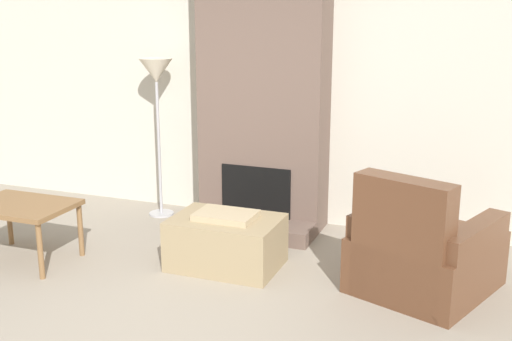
% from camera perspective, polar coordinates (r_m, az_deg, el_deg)
% --- Properties ---
extents(ground_plane, '(24.00, 24.00, 0.00)m').
position_cam_1_polar(ground_plane, '(4.30, -10.87, -14.47)').
color(ground_plane, gray).
extents(wall_back, '(8.28, 0.06, 2.60)m').
position_cam_1_polar(wall_back, '(6.20, 1.43, 7.43)').
color(wall_back, beige).
rests_on(wall_back, ground_plane).
extents(fireplace, '(1.19, 0.75, 2.60)m').
position_cam_1_polar(fireplace, '(5.97, 0.63, 6.58)').
color(fireplace, brown).
rests_on(fireplace, ground_plane).
extents(ottoman, '(0.86, 0.61, 0.46)m').
position_cam_1_polar(ottoman, '(5.21, -2.67, -6.31)').
color(ottoman, '#998460').
rests_on(ottoman, ground_plane).
extents(armchair, '(1.15, 1.22, 0.93)m').
position_cam_1_polar(armchair, '(4.90, 14.49, -7.33)').
color(armchair, brown).
rests_on(armchair, ground_plane).
extents(side_table, '(0.83, 0.59, 0.49)m').
position_cam_1_polar(side_table, '(5.59, -20.13, -3.34)').
color(side_table, brown).
rests_on(side_table, ground_plane).
extents(floor_lamp_left, '(0.33, 0.33, 1.57)m').
position_cam_1_polar(floor_lamp_left, '(6.31, -8.85, 7.95)').
color(floor_lamp_left, '#ADADB2').
rests_on(floor_lamp_left, ground_plane).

